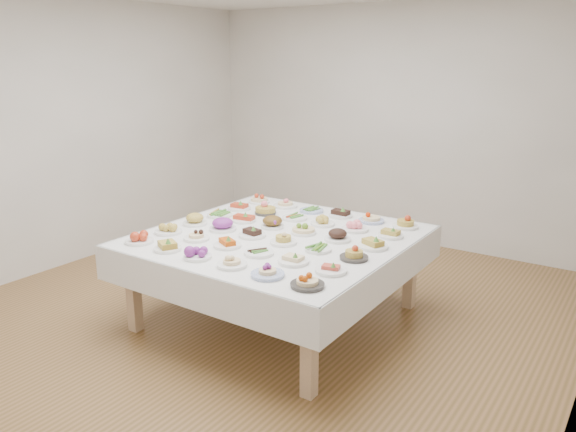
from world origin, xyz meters
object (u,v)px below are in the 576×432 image
Objects in this scene: display_table at (278,243)px; dish_18 at (220,214)px; dish_0 at (139,237)px; dish_35 at (406,221)px.

display_table is 8.99× the size of dish_18.
dish_0 is 0.95m from dish_18.
dish_35 is (1.59, 1.58, 0.01)m from dish_0.
dish_0 is 1.01× the size of dish_35.
display_table is at bearing 44.49° from dish_0.
dish_0 reaches higher than dish_18.
dish_18 reaches higher than display_table.
dish_0 is at bearing -91.00° from dish_18.
dish_18 is 1.05× the size of dish_35.
display_table is 9.48× the size of dish_35.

